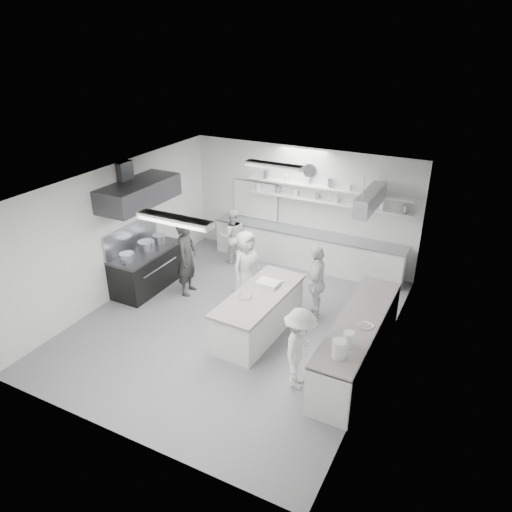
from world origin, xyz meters
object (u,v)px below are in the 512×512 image
at_px(right_counter, 357,343).
at_px(back_counter, 306,249).
at_px(stove, 147,270).
at_px(cook_back, 232,236).
at_px(cook_stove, 187,258).
at_px(prep_island, 259,314).

bearing_deg(right_counter, back_counter, 124.65).
xyz_separation_m(stove, cook_back, (1.11, 2.12, 0.28)).
xyz_separation_m(back_counter, right_counter, (2.35, -3.40, 0.01)).
distance_m(stove, cook_back, 2.41).
relative_size(stove, cook_stove, 1.01).
height_order(right_counter, cook_back, cook_back).
bearing_deg(stove, prep_island, -8.33).
bearing_deg(back_counter, right_counter, -55.35).
distance_m(back_counter, prep_island, 3.28).
distance_m(cook_stove, cook_back, 1.90).
height_order(stove, prep_island, stove).
relative_size(stove, cook_back, 1.23).
bearing_deg(cook_back, stove, 25.94).
height_order(stove, right_counter, right_counter).
bearing_deg(cook_back, prep_island, 92.41).
bearing_deg(prep_island, cook_back, 131.44).
distance_m(right_counter, cook_stove, 4.35).
height_order(back_counter, cook_back, cook_back).
relative_size(back_counter, cook_back, 3.41).
relative_size(back_counter, cook_stove, 2.81).
bearing_deg(cook_stove, right_counter, -112.16).
height_order(prep_island, cook_stove, cook_stove).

